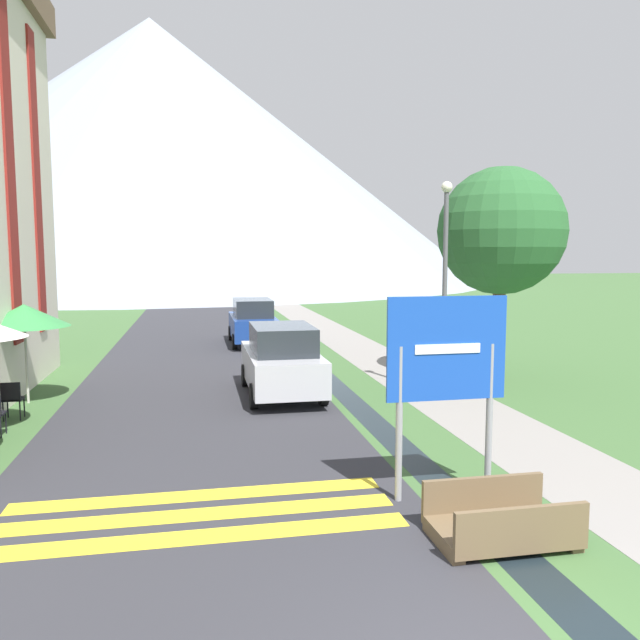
# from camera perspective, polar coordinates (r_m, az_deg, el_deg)

# --- Properties ---
(ground_plane) EXTENTS (160.00, 160.00, 0.00)m
(ground_plane) POSITION_cam_1_polar(r_m,az_deg,el_deg) (24.83, -5.38, -2.30)
(ground_plane) COLOR #3D6033
(road) EXTENTS (6.40, 60.00, 0.01)m
(road) POSITION_cam_1_polar(r_m,az_deg,el_deg) (34.62, -11.22, -0.02)
(road) COLOR #2D2D33
(road) RESTS_ON ground_plane
(footpath) EXTENTS (2.20, 60.00, 0.01)m
(footpath) POSITION_cam_1_polar(r_m,az_deg,el_deg) (35.16, -1.23, 0.19)
(footpath) COLOR gray
(footpath) RESTS_ON ground_plane
(drainage_channel) EXTENTS (0.60, 60.00, 0.00)m
(drainage_channel) POSITION_cam_1_polar(r_m,az_deg,el_deg) (34.82, -5.12, 0.11)
(drainage_channel) COLOR black
(drainage_channel) RESTS_ON ground_plane
(crosswalk_marking) EXTENTS (5.44, 1.84, 0.01)m
(crosswalk_marking) POSITION_cam_1_polar(r_m,az_deg,el_deg) (9.19, -10.86, -17.06)
(crosswalk_marking) COLOR yellow
(crosswalk_marking) RESTS_ON ground_plane
(mountain_distant) EXTENTS (82.55, 82.55, 32.73)m
(mountain_distant) POSITION_cam_1_polar(r_m,az_deg,el_deg) (84.26, -15.04, 14.57)
(mountain_distant) COLOR gray
(mountain_distant) RESTS_ON ground_plane
(road_sign) EXTENTS (1.81, 0.11, 3.00)m
(road_sign) POSITION_cam_1_polar(r_m,az_deg,el_deg) (9.26, 11.49, -4.20)
(road_sign) COLOR gray
(road_sign) RESTS_ON ground_plane
(footbridge) EXTENTS (1.70, 1.10, 0.65)m
(footbridge) POSITION_cam_1_polar(r_m,az_deg,el_deg) (8.54, 16.20, -17.44)
(footbridge) COLOR brown
(footbridge) RESTS_ON ground_plane
(parked_car_near) EXTENTS (1.83, 4.12, 1.82)m
(parked_car_near) POSITION_cam_1_polar(r_m,az_deg,el_deg) (15.88, -3.52, -3.70)
(parked_car_near) COLOR #B2B2B7
(parked_car_near) RESTS_ON ground_plane
(parked_car_far) EXTENTS (1.77, 4.15, 1.82)m
(parked_car_far) POSITION_cam_1_polar(r_m,az_deg,el_deg) (24.98, -6.19, -0.16)
(parked_car_far) COLOR navy
(parked_car_far) RESTS_ON ground_plane
(cafe_chair_far_left) EXTENTS (0.40, 0.40, 0.85)m
(cafe_chair_far_left) POSITION_cam_1_polar(r_m,az_deg,el_deg) (15.16, -26.33, -6.32)
(cafe_chair_far_left) COLOR black
(cafe_chair_far_left) RESTS_ON ground_plane
(cafe_umbrella_rear_green) EXTENTS (2.09, 2.09, 2.41)m
(cafe_umbrella_rear_green) POSITION_cam_1_polar(r_m,az_deg,el_deg) (16.48, -25.43, 0.37)
(cafe_umbrella_rear_green) COLOR #B7B2A8
(cafe_umbrella_rear_green) RESTS_ON ground_plane
(streetlamp) EXTENTS (0.28, 0.28, 5.39)m
(streetlamp) POSITION_cam_1_polar(r_m,az_deg,el_deg) (16.03, 11.36, 4.45)
(streetlamp) COLOR #515156
(streetlamp) RESTS_ON ground_plane
(tree_by_path) EXTENTS (3.58, 3.58, 6.04)m
(tree_by_path) POSITION_cam_1_polar(r_m,az_deg,el_deg) (18.41, 16.23, 7.76)
(tree_by_path) COLOR brown
(tree_by_path) RESTS_ON ground_plane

